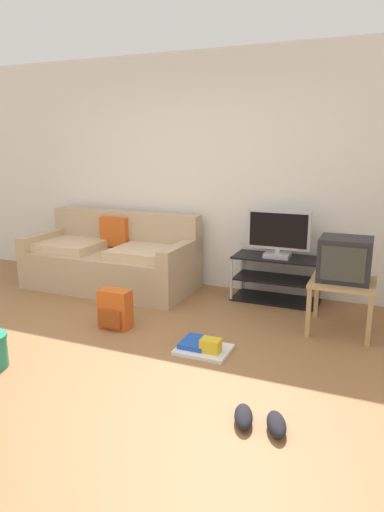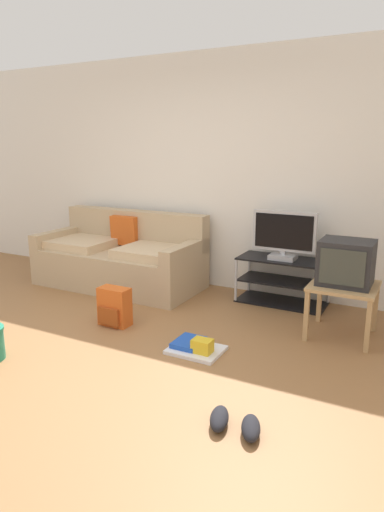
# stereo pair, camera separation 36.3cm
# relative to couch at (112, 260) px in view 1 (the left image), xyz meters

# --- Properties ---
(ground_plane) EXTENTS (9.00, 9.80, 0.02)m
(ground_plane) POSITION_rel_couch_xyz_m (0.94, -1.90, -0.34)
(ground_plane) COLOR olive
(wall_back) EXTENTS (9.00, 0.10, 2.70)m
(wall_back) POSITION_rel_couch_xyz_m (0.94, 0.55, 1.02)
(wall_back) COLOR silver
(wall_back) RESTS_ON ground_plane
(couch) EXTENTS (1.99, 0.93, 0.88)m
(couch) POSITION_rel_couch_xyz_m (0.00, 0.00, 0.00)
(couch) COLOR tan
(couch) RESTS_ON ground_plane
(tv_stand) EXTENTS (0.94, 0.43, 0.49)m
(tv_stand) POSITION_rel_couch_xyz_m (1.94, 0.26, -0.08)
(tv_stand) COLOR black
(tv_stand) RESTS_ON ground_plane
(flat_tv) EXTENTS (0.67, 0.22, 0.51)m
(flat_tv) POSITION_rel_couch_xyz_m (1.94, 0.24, 0.42)
(flat_tv) COLOR #B2B2B7
(flat_tv) RESTS_ON tv_stand
(side_table) EXTENTS (0.57, 0.57, 0.48)m
(side_table) POSITION_rel_couch_xyz_m (2.67, -0.35, 0.08)
(side_table) COLOR tan
(side_table) RESTS_ON ground_plane
(crt_tv) EXTENTS (0.45, 0.40, 0.39)m
(crt_tv) POSITION_rel_couch_xyz_m (2.67, -0.33, 0.35)
(crt_tv) COLOR #232326
(crt_tv) RESTS_ON side_table
(backpack) EXTENTS (0.30, 0.23, 0.37)m
(backpack) POSITION_rel_couch_xyz_m (0.72, -1.09, -0.15)
(backpack) COLOR #CC561E
(backpack) RESTS_ON ground_plane
(sneakers_pair) EXTENTS (0.40, 0.28, 0.09)m
(sneakers_pair) POSITION_rel_couch_xyz_m (2.37, -2.09, -0.28)
(sneakers_pair) COLOR black
(sneakers_pair) RESTS_ON ground_plane
(floor_tray) EXTENTS (0.44, 0.35, 0.14)m
(floor_tray) POSITION_rel_couch_xyz_m (1.67, -1.25, -0.29)
(floor_tray) COLOR silver
(floor_tray) RESTS_ON ground_plane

